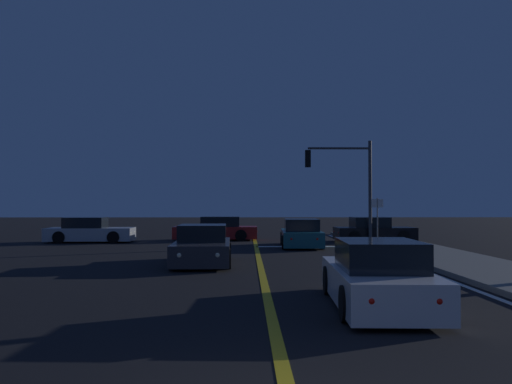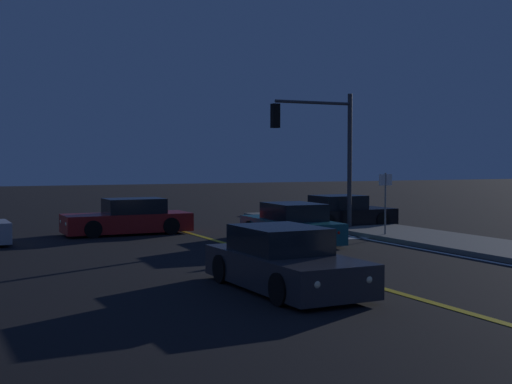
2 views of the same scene
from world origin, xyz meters
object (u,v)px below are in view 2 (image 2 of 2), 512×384
car_parked_curb_red (129,219)px  traffic_signal_near_right (322,140)px  car_lead_oncoming_charcoal (284,262)px  street_sign_corner (385,194)px  car_far_approaching_teal (291,225)px  car_following_oncoming_black (342,213)px

car_parked_curb_red → traffic_signal_near_right: size_ratio=0.88×
car_lead_oncoming_charcoal → street_sign_corner: (7.69, 7.04, 0.99)m
car_lead_oncoming_charcoal → traffic_signal_near_right: (6.72, 9.84, 2.99)m
car_far_approaching_teal → car_following_oncoming_black: bearing=42.3°
car_parked_curb_red → car_following_oncoming_black: (8.64, -1.28, -0.00)m
car_parked_curb_red → traffic_signal_near_right: (6.92, -2.52, 2.99)m
car_lead_oncoming_charcoal → car_following_oncoming_black: (8.44, 11.09, -0.00)m
car_parked_curb_red → car_following_oncoming_black: size_ratio=1.10×
car_lead_oncoming_charcoal → car_far_approaching_teal: bearing=-120.5°
car_following_oncoming_black → street_sign_corner: size_ratio=1.85×
car_far_approaching_teal → traffic_signal_near_right: traffic_signal_near_right is taller
car_parked_curb_red → car_lead_oncoming_charcoal: bearing=-179.5°
traffic_signal_near_right → street_sign_corner: traffic_signal_near_right is taller
car_following_oncoming_black → traffic_signal_near_right: 3.67m
car_parked_curb_red → street_sign_corner: (7.89, -5.32, 0.99)m
car_parked_curb_red → car_following_oncoming_black: same height
car_following_oncoming_black → car_parked_curb_red: bearing=-100.4°
car_parked_curb_red → car_lead_oncoming_charcoal: (0.20, -12.37, -0.00)m
street_sign_corner → car_following_oncoming_black: bearing=79.6°
car_following_oncoming_black → traffic_signal_near_right: traffic_signal_near_right is taller
traffic_signal_near_right → street_sign_corner: size_ratio=2.30×
car_far_approaching_teal → traffic_signal_near_right: (2.59, 2.38, 2.99)m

